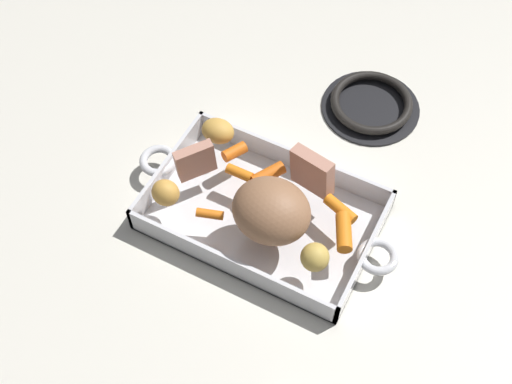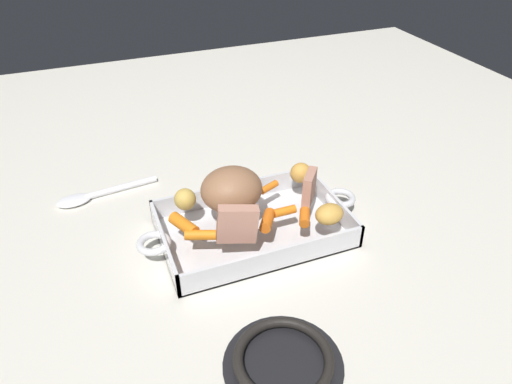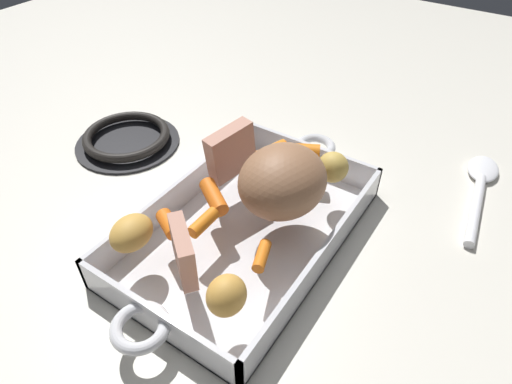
% 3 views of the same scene
% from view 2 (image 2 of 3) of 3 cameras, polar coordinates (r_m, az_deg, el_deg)
% --- Properties ---
extents(ground_plane, '(2.25, 2.25, 0.00)m').
position_cam_2_polar(ground_plane, '(0.94, -0.37, -5.01)').
color(ground_plane, silver).
extents(roasting_dish, '(0.45, 0.23, 0.05)m').
position_cam_2_polar(roasting_dish, '(0.93, -0.37, -4.35)').
color(roasting_dish, silver).
rests_on(roasting_dish, ground_plane).
extents(pork_roast, '(0.13, 0.11, 0.09)m').
position_cam_2_polar(pork_roast, '(0.90, -3.00, 0.33)').
color(pork_roast, '#956647').
rests_on(pork_roast, roasting_dish).
extents(roast_slice_thin, '(0.08, 0.04, 0.08)m').
position_cam_2_polar(roast_slice_thin, '(0.82, -2.30, -3.95)').
color(roast_slice_thin, tan).
rests_on(roast_slice_thin, roasting_dish).
extents(roast_slice_outer, '(0.05, 0.06, 0.07)m').
position_cam_2_polar(roast_slice_outer, '(0.93, 6.43, 0.68)').
color(roast_slice_outer, tan).
rests_on(roast_slice_outer, roasting_dish).
extents(baby_carrot_center_left, '(0.05, 0.07, 0.03)m').
position_cam_2_polar(baby_carrot_center_left, '(0.87, -8.87, -3.77)').
color(baby_carrot_center_left, orange).
rests_on(baby_carrot_center_left, roasting_dish).
extents(baby_carrot_southeast, '(0.04, 0.05, 0.02)m').
position_cam_2_polar(baby_carrot_southeast, '(0.89, 5.95, -3.07)').
color(baby_carrot_southeast, orange).
rests_on(baby_carrot_southeast, roasting_dish).
extents(baby_carrot_northeast, '(0.05, 0.03, 0.02)m').
position_cam_2_polar(baby_carrot_northeast, '(0.97, 1.60, 0.60)').
color(baby_carrot_northeast, orange).
rests_on(baby_carrot_northeast, roasting_dish).
extents(baby_carrot_short, '(0.06, 0.04, 0.02)m').
position_cam_2_polar(baby_carrot_short, '(0.85, -6.79, -5.23)').
color(baby_carrot_short, orange).
rests_on(baby_carrot_short, roasting_dish).
extents(baby_carrot_northwest, '(0.04, 0.02, 0.02)m').
position_cam_2_polar(baby_carrot_northwest, '(0.90, 3.51, -2.34)').
color(baby_carrot_northwest, orange).
rests_on(baby_carrot_northwest, roasting_dish).
extents(baby_carrot_southwest, '(0.05, 0.06, 0.03)m').
position_cam_2_polar(baby_carrot_southwest, '(0.87, 1.41, -3.48)').
color(baby_carrot_southwest, orange).
rests_on(baby_carrot_southwest, roasting_dish).
extents(potato_near_roast, '(0.06, 0.05, 0.04)m').
position_cam_2_polar(potato_near_roast, '(0.88, 8.93, -2.68)').
color(potato_near_roast, gold).
rests_on(potato_near_roast, roasting_dish).
extents(potato_golden_large, '(0.04, 0.04, 0.04)m').
position_cam_2_polar(potato_golden_large, '(0.99, 5.46, 2.35)').
color(potato_golden_large, gold).
rests_on(potato_golden_large, roasting_dish).
extents(potato_halved, '(0.05, 0.05, 0.04)m').
position_cam_2_polar(potato_halved, '(0.92, -8.64, -0.88)').
color(potato_halved, gold).
rests_on(potato_halved, roasting_dish).
extents(stove_burner_rear, '(0.18, 0.18, 0.02)m').
position_cam_2_polar(stove_burner_rear, '(0.72, 3.35, -19.88)').
color(stove_burner_rear, black).
rests_on(stove_burner_rear, ground_plane).
extents(serving_spoon, '(0.22, 0.06, 0.01)m').
position_cam_2_polar(serving_spoon, '(1.09, -19.10, -0.34)').
color(serving_spoon, white).
rests_on(serving_spoon, ground_plane).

